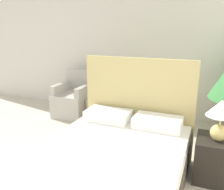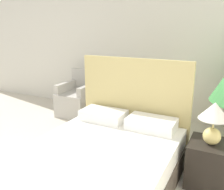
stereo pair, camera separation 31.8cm
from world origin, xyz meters
The scene contains 7 objects.
wall_back centered at (0.00, 3.86, 1.45)m, with size 10.00×0.06×2.90m.
bed centered at (0.40, 1.22, 0.30)m, with size 1.54×2.15×1.37m.
armchair_near_window_left centered at (-1.25, 3.20, 0.29)m, with size 0.65×0.72×0.90m.
armchair_near_window_right centered at (-0.34, 3.20, 0.29)m, with size 0.68×0.76×0.90m.
nightstand centered at (1.44, 1.90, 0.26)m, with size 0.45×0.48×0.52m.
table_lamp centered at (1.45, 1.88, 0.83)m, with size 0.33×0.33×0.48m.
side_table centered at (-0.80, 3.19, 0.21)m, with size 0.32×0.32×0.42m.
Camera 2 is at (1.61, -0.85, 1.77)m, focal length 40.00 mm.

